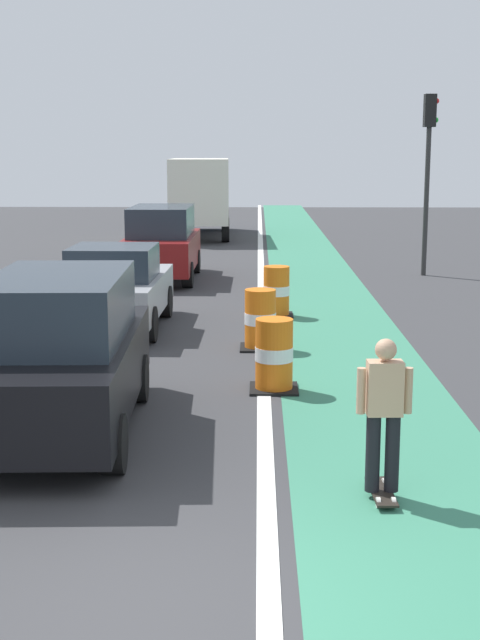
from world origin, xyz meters
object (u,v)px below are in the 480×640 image
object	(u,v)px
skateboarder_on_lane	(384,413)
traffic_barrel_front	(274,356)
parked_suv_nearest	(60,354)
traffic_barrel_back	(276,292)
traffic_barrel_mid	(260,320)
traffic_light_corner	(428,152)
parked_suv_third	(162,243)
parked_sedan_second	(116,288)
delivery_truck_down_block	(201,192)

from	to	relation	value
skateboarder_on_lane	traffic_barrel_front	xyz separation A→B (m)	(-1.04, 4.14, -0.38)
skateboarder_on_lane	parked_suv_nearest	size ratio (longest dim) A/B	0.36
traffic_barrel_back	traffic_barrel_mid	bearing A→B (deg)	-96.34
traffic_light_corner	parked_suv_third	bearing A→B (deg)	-172.13
parked_suv_third	traffic_barrel_front	size ratio (longest dim) A/B	4.22
parked_suv_third	traffic_barrel_mid	size ratio (longest dim) A/B	4.22
traffic_barrel_mid	traffic_barrel_back	bearing A→B (deg)	83.66
parked_sedan_second	traffic_light_corner	size ratio (longest dim) A/B	0.81
skateboarder_on_lane	parked_suv_third	distance (m)	16.07
parked_suv_nearest	traffic_light_corner	xyz separation A→B (m)	(7.29, 14.56, 2.47)
traffic_barrel_front	parked_sedan_second	bearing A→B (deg)	124.27
traffic_barrel_front	traffic_light_corner	xyz separation A→B (m)	(4.56, 12.47, 2.97)
parked_suv_third	traffic_barrel_front	xyz separation A→B (m)	(2.92, -11.43, -0.50)
traffic_barrel_front	parked_suv_third	bearing A→B (deg)	104.31
parked_suv_nearest	delivery_truck_down_block	world-z (taller)	delivery_truck_down_block
parked_sedan_second	traffic_barrel_front	size ratio (longest dim) A/B	3.78
delivery_truck_down_block	traffic_barrel_mid	bearing A→B (deg)	-83.41
traffic_barrel_mid	skateboarder_on_lane	bearing A→B (deg)	-79.84
traffic_barrel_mid	traffic_light_corner	distance (m)	11.18
parked_suv_nearest	traffic_barrel_mid	size ratio (longest dim) A/B	4.28
parked_suv_nearest	parked_sedan_second	distance (m)	6.65
traffic_barrel_front	traffic_barrel_mid	size ratio (longest dim) A/B	1.00
parked_suv_third	traffic_barrel_back	bearing A→B (deg)	-60.37
skateboarder_on_lane	traffic_barrel_back	bearing A→B (deg)	94.97
skateboarder_on_lane	parked_suv_nearest	distance (m)	4.30
parked_sedan_second	parked_suv_third	xyz separation A→B (m)	(0.18, 6.89, 0.20)
skateboarder_on_lane	parked_suv_third	size ratio (longest dim) A/B	0.37
traffic_light_corner	traffic_barrel_mid	bearing A→B (deg)	-116.21
parked_sedan_second	traffic_barrel_back	world-z (taller)	parked_sedan_second
traffic_barrel_front	traffic_light_corner	world-z (taller)	traffic_light_corner
parked_suv_third	skateboarder_on_lane	bearing A→B (deg)	-75.73
parked_suv_nearest	delivery_truck_down_block	bearing A→B (deg)	89.81
skateboarder_on_lane	traffic_barrel_back	world-z (taller)	skateboarder_on_lane
skateboarder_on_lane	parked_suv_third	world-z (taller)	parked_suv_third
traffic_barrel_mid	delivery_truck_down_block	world-z (taller)	delivery_truck_down_block
parked_suv_nearest	parked_sedan_second	world-z (taller)	parked_suv_nearest
parked_sedan_second	skateboarder_on_lane	bearing A→B (deg)	-64.52
traffic_barrel_front	traffic_light_corner	size ratio (longest dim) A/B	0.21
parked_suv_nearest	traffic_light_corner	distance (m)	16.46
parked_sedan_second	delivery_truck_down_block	bearing A→B (deg)	88.67
parked_sedan_second	delivery_truck_down_block	distance (m)	19.45
traffic_barrel_mid	traffic_barrel_front	bearing A→B (deg)	-85.89
parked_suv_third	traffic_barrel_back	size ratio (longest dim) A/B	4.22
parked_suv_third	traffic_barrel_front	distance (m)	11.81
skateboarder_on_lane	traffic_barrel_back	xyz separation A→B (m)	(-0.88, 10.17, -0.38)
traffic_light_corner	delivery_truck_down_block	bearing A→B (deg)	122.07
parked_sedan_second	traffic_barrel_mid	distance (m)	3.39
parked_sedan_second	traffic_barrel_back	bearing A→B (deg)	24.48
traffic_barrel_mid	traffic_barrel_back	size ratio (longest dim) A/B	1.00
parked_suv_nearest	traffic_barrel_mid	bearing A→B (deg)	62.63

